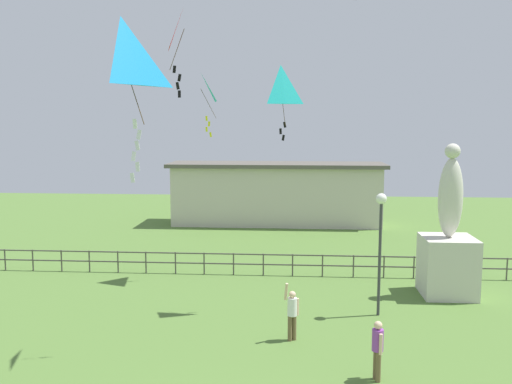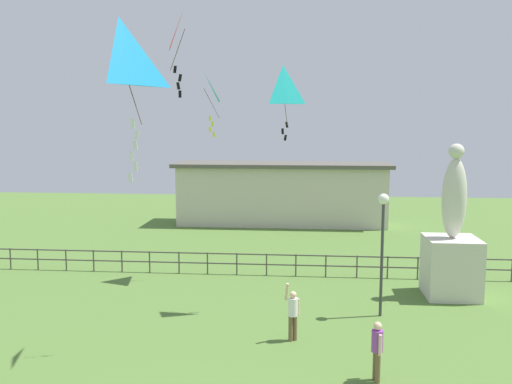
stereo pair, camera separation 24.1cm
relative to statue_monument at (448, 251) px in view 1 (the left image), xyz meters
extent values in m
cube|color=beige|center=(0.00, 0.00, -0.58)|extent=(1.92, 1.92, 2.24)
ellipsoid|color=beige|center=(0.00, 0.00, 2.03)|extent=(0.90, 0.76, 3.00)
sphere|color=beige|center=(0.00, 0.00, 3.78)|extent=(0.56, 0.56, 0.56)
cylinder|color=#38383D|center=(-2.93, -2.42, 0.23)|extent=(0.10, 0.10, 3.87)
sphere|color=white|center=(-2.93, -2.42, 2.31)|extent=(0.36, 0.36, 0.36)
cylinder|color=brown|center=(-5.92, -4.83, -1.32)|extent=(0.13, 0.13, 0.77)
cylinder|color=brown|center=(-5.79, -4.75, -1.32)|extent=(0.13, 0.13, 0.77)
cylinder|color=white|center=(-5.85, -4.79, -0.66)|extent=(0.28, 0.28, 0.55)
sphere|color=beige|center=(-5.85, -4.79, -0.28)|extent=(0.21, 0.21, 0.21)
cylinder|color=beige|center=(-6.04, -4.85, -0.17)|extent=(0.16, 0.19, 0.53)
cylinder|color=beige|center=(-5.69, -4.69, -0.69)|extent=(0.09, 0.09, 0.52)
cylinder|color=brown|center=(-3.67, -7.28, -1.31)|extent=(0.14, 0.14, 0.79)
cylinder|color=brown|center=(-3.71, -7.13, -1.31)|extent=(0.14, 0.14, 0.79)
cylinder|color=purple|center=(-3.69, -7.20, -0.63)|extent=(0.29, 0.29, 0.56)
sphere|color=beige|center=(-3.69, -7.20, -0.24)|extent=(0.21, 0.21, 0.21)
cylinder|color=beige|center=(-3.64, -7.39, -0.67)|extent=(0.09, 0.09, 0.53)
cylinder|color=beige|center=(-3.74, -7.02, -0.67)|extent=(0.09, 0.09, 0.53)
pyramid|color=red|center=(-8.84, -5.54, 7.34)|extent=(0.70, 1.14, 1.11)
cylinder|color=#4C381E|center=(-9.04, -5.60, 6.79)|extent=(0.41, 0.13, 1.11)
cube|color=black|center=(-9.11, -5.64, 6.25)|extent=(0.10, 0.03, 0.21)
cube|color=black|center=(-8.99, -5.57, 6.03)|extent=(0.11, 0.02, 0.21)
cube|color=black|center=(-9.04, -5.60, 5.81)|extent=(0.11, 0.03, 0.21)
cube|color=black|center=(-9.00, -5.58, 5.59)|extent=(0.09, 0.05, 0.20)
pyramid|color=#19B2B2|center=(-9.66, 1.58, 6.20)|extent=(0.81, 1.11, 1.20)
cylinder|color=#4C381E|center=(-9.35, 1.64, 5.60)|extent=(0.62, 0.14, 1.20)
cube|color=yellow|center=(-9.43, 1.61, 5.00)|extent=(0.09, 0.02, 0.20)
cube|color=yellow|center=(-9.33, 1.65, 4.78)|extent=(0.09, 0.01, 0.20)
cube|color=yellow|center=(-9.43, 1.60, 4.56)|extent=(0.09, 0.04, 0.20)
cube|color=yellow|center=(-9.28, 1.68, 4.34)|extent=(0.11, 0.02, 0.21)
pyramid|color=#198CD1|center=(-9.35, -9.42, 6.18)|extent=(1.15, 1.34, 1.41)
cylinder|color=#4C381E|center=(-9.09, -9.57, 5.48)|extent=(0.54, 0.33, 1.41)
cube|color=white|center=(-9.07, -9.56, 4.79)|extent=(0.09, 0.04, 0.20)
cube|color=white|center=(-9.00, -9.53, 4.57)|extent=(0.11, 0.04, 0.21)
cube|color=white|center=(-9.04, -9.55, 4.35)|extent=(0.12, 0.03, 0.21)
cube|color=white|center=(-9.11, -9.58, 4.13)|extent=(0.10, 0.04, 0.21)
cube|color=white|center=(-9.05, -9.55, 3.91)|extent=(0.10, 0.03, 0.20)
cube|color=white|center=(-9.14, -9.60, 3.69)|extent=(0.10, 0.02, 0.21)
pyramid|color=#19B2B2|center=(-6.32, -1.66, 6.06)|extent=(1.05, 0.82, 1.34)
cylinder|color=#4C381E|center=(-6.23, -1.90, 5.39)|extent=(0.20, 0.51, 1.34)
cube|color=black|center=(-6.17, -1.87, 4.75)|extent=(0.11, 0.04, 0.21)
cube|color=black|center=(-6.31, -1.94, 4.53)|extent=(0.09, 0.02, 0.20)
cube|color=black|center=(-6.22, -1.90, 4.31)|extent=(0.11, 0.02, 0.21)
cylinder|color=#4C4742|center=(-18.66, 2.18, -1.23)|extent=(0.06, 0.06, 0.95)
cylinder|color=#4C4742|center=(-17.38, 2.18, -1.23)|extent=(0.06, 0.06, 0.95)
cylinder|color=#4C4742|center=(-16.07, 2.18, -1.23)|extent=(0.06, 0.06, 0.95)
cylinder|color=#4C4742|center=(-14.81, 2.18, -1.23)|extent=(0.06, 0.06, 0.95)
cylinder|color=#4C4742|center=(-13.52, 2.18, -1.23)|extent=(0.06, 0.06, 0.95)
cylinder|color=#4C4742|center=(-12.27, 2.18, -1.23)|extent=(0.06, 0.06, 0.95)
cylinder|color=#4C4742|center=(-10.96, 2.18, -1.23)|extent=(0.06, 0.06, 0.95)
cylinder|color=#4C4742|center=(-9.70, 2.18, -1.23)|extent=(0.06, 0.06, 0.95)
cylinder|color=#4C4742|center=(-8.42, 2.18, -1.23)|extent=(0.06, 0.06, 0.95)
cylinder|color=#4C4742|center=(-7.13, 2.18, -1.23)|extent=(0.06, 0.06, 0.95)
cylinder|color=#4C4742|center=(-5.87, 2.18, -1.23)|extent=(0.06, 0.06, 0.95)
cylinder|color=#4C4742|center=(-4.60, 2.18, -1.23)|extent=(0.06, 0.06, 0.95)
cylinder|color=#4C4742|center=(-3.29, 2.18, -1.23)|extent=(0.06, 0.06, 0.95)
cylinder|color=#4C4742|center=(-2.01, 2.18, -1.23)|extent=(0.06, 0.06, 0.95)
cylinder|color=#4C4742|center=(-0.76, 2.18, -1.23)|extent=(0.06, 0.06, 0.95)
cylinder|color=#4C4742|center=(0.49, 2.18, -1.23)|extent=(0.06, 0.06, 0.95)
cylinder|color=#4C4742|center=(1.77, 2.18, -1.23)|extent=(0.06, 0.06, 0.95)
cylinder|color=#4C4742|center=(3.05, 2.18, -1.23)|extent=(0.06, 0.06, 0.95)
cube|color=#4C4742|center=(-7.02, 2.18, -0.79)|extent=(36.00, 0.05, 0.05)
cube|color=#4C4742|center=(-7.02, 2.18, -1.23)|extent=(36.00, 0.05, 0.05)
cube|color=beige|center=(-6.99, 14.18, 0.16)|extent=(13.20, 3.03, 3.74)
cube|color=#59544C|center=(-6.99, 14.18, 2.15)|extent=(13.80, 3.63, 0.24)
camera|label=1|loc=(-5.82, -20.42, 4.79)|focal=37.90mm
camera|label=2|loc=(-5.58, -20.40, 4.79)|focal=37.90mm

